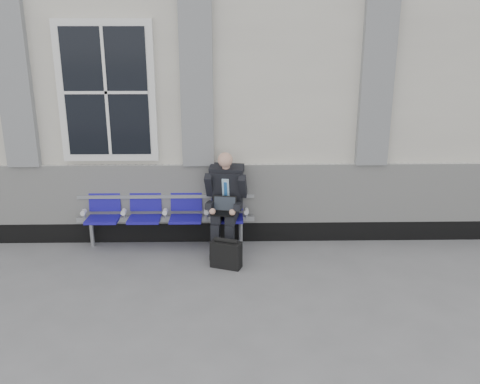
{
  "coord_description": "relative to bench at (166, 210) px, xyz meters",
  "views": [
    {
      "loc": [
        2.05,
        -6.04,
        3.23
      ],
      "look_at": [
        2.19,
        0.9,
        0.96
      ],
      "focal_mm": 40.0,
      "sensor_mm": 36.0,
      "label": 1
    }
  ],
  "objects": [
    {
      "name": "briefcase",
      "position": [
        0.89,
        -0.77,
        -0.36
      ],
      "size": [
        0.45,
        0.31,
        0.42
      ],
      "color": "black",
      "rests_on": "ground"
    },
    {
      "name": "station_building",
      "position": [
        -1.12,
        2.15,
        1.67
      ],
      "size": [
        14.4,
        4.4,
        4.49
      ],
      "color": "beige",
      "rests_on": "ground"
    },
    {
      "name": "bench",
      "position": [
        0.0,
        0.0,
        0.0
      ],
      "size": [
        2.6,
        0.47,
        0.91
      ],
      "color": "#9EA0A3",
      "rests_on": "ground"
    },
    {
      "name": "businessman",
      "position": [
        0.88,
        -0.13,
        0.23
      ],
      "size": [
        0.62,
        0.83,
        1.45
      ],
      "color": "black",
      "rests_on": "ground"
    },
    {
      "name": "ground",
      "position": [
        -1.11,
        -1.32,
        -0.55
      ],
      "size": [
        70.0,
        70.0,
        0.0
      ],
      "primitive_type": "plane",
      "color": "slate",
      "rests_on": "ground"
    }
  ]
}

